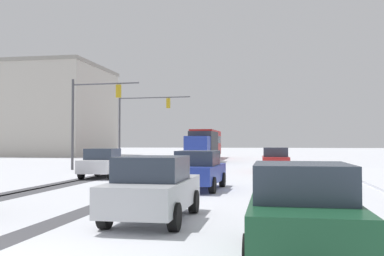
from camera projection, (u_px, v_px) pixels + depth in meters
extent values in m
cube|color=#4C4C51|center=(71.00, 184.00, 20.93)|extent=(1.03, 30.60, 0.01)
cube|color=#4C4C51|center=(155.00, 185.00, 20.21)|extent=(0.74, 30.60, 0.01)
cube|color=#4C4C51|center=(282.00, 187.00, 19.22)|extent=(0.74, 30.60, 0.01)
cube|color=#4C4C51|center=(58.00, 183.00, 21.04)|extent=(0.72, 30.60, 0.01)
cylinder|color=#47474C|center=(119.00, 129.00, 41.42)|extent=(0.18, 0.18, 6.50)
cylinder|color=#47474C|center=(154.00, 98.00, 40.71)|extent=(6.84, 0.55, 0.12)
cube|color=#B79319|center=(168.00, 103.00, 40.37)|extent=(0.33, 0.26, 0.90)
sphere|color=black|center=(169.00, 100.00, 40.53)|extent=(0.20, 0.20, 0.20)
sphere|color=orange|center=(169.00, 103.00, 40.53)|extent=(0.20, 0.20, 0.20)
sphere|color=black|center=(169.00, 107.00, 40.52)|extent=(0.20, 0.20, 0.20)
cylinder|color=#47474C|center=(73.00, 124.00, 31.58)|extent=(0.18, 0.18, 6.50)
cylinder|color=#47474C|center=(105.00, 84.00, 31.08)|extent=(5.02, 0.44, 0.12)
cube|color=#B79319|center=(119.00, 91.00, 30.83)|extent=(0.33, 0.26, 0.90)
sphere|color=black|center=(119.00, 87.00, 30.99)|extent=(0.20, 0.20, 0.20)
sphere|color=orange|center=(119.00, 91.00, 30.98)|extent=(0.20, 0.20, 0.20)
sphere|color=black|center=(119.00, 96.00, 30.97)|extent=(0.20, 0.20, 0.20)
cube|color=red|center=(275.00, 162.00, 29.35)|extent=(1.78, 4.13, 0.70)
cube|color=#2D3847|center=(275.00, 152.00, 29.22)|extent=(1.60, 1.93, 0.60)
cylinder|color=black|center=(263.00, 166.00, 30.72)|extent=(0.23, 0.64, 0.64)
cylinder|color=black|center=(287.00, 166.00, 30.47)|extent=(0.23, 0.64, 0.64)
cylinder|color=black|center=(263.00, 168.00, 28.21)|extent=(0.23, 0.64, 0.64)
cylinder|color=black|center=(289.00, 168.00, 27.96)|extent=(0.23, 0.64, 0.64)
cube|color=silver|center=(104.00, 165.00, 24.66)|extent=(1.93, 4.19, 0.70)
cube|color=#2D3847|center=(103.00, 154.00, 24.54)|extent=(1.66, 1.98, 0.60)
cylinder|color=black|center=(97.00, 170.00, 26.01)|extent=(0.26, 0.65, 0.64)
cylinder|color=black|center=(124.00, 170.00, 25.82)|extent=(0.26, 0.65, 0.64)
cylinder|color=black|center=(81.00, 173.00, 23.49)|extent=(0.26, 0.65, 0.64)
cylinder|color=black|center=(111.00, 173.00, 23.30)|extent=(0.26, 0.65, 0.64)
cube|color=#233899|center=(199.00, 173.00, 18.37)|extent=(1.88, 4.17, 0.70)
cube|color=#2D3847|center=(198.00, 158.00, 18.24)|extent=(1.64, 1.97, 0.60)
cylinder|color=black|center=(187.00, 179.00, 19.77)|extent=(0.25, 0.65, 0.64)
cylinder|color=black|center=(222.00, 180.00, 19.42)|extent=(0.25, 0.65, 0.64)
cylinder|color=black|center=(172.00, 184.00, 17.29)|extent=(0.25, 0.65, 0.64)
cylinder|color=black|center=(213.00, 185.00, 16.94)|extent=(0.25, 0.65, 0.64)
cube|color=#B7BABF|center=(154.00, 194.00, 11.15)|extent=(1.71, 4.10, 0.70)
cube|color=#2D3847|center=(152.00, 168.00, 11.02)|extent=(1.56, 1.90, 0.60)
cylinder|color=black|center=(138.00, 200.00, 12.52)|extent=(0.22, 0.64, 0.64)
cylinder|color=black|center=(194.00, 202.00, 12.25)|extent=(0.22, 0.64, 0.64)
cylinder|color=black|center=(105.00, 215.00, 10.02)|extent=(0.22, 0.64, 0.64)
cylinder|color=black|center=(174.00, 217.00, 9.74)|extent=(0.22, 0.64, 0.64)
cube|color=#194C2D|center=(301.00, 219.00, 7.52)|extent=(1.70, 4.10, 0.70)
cube|color=#2D3847|center=(302.00, 181.00, 7.39)|extent=(1.56, 1.90, 0.60)
cylinder|color=black|center=(256.00, 224.00, 8.90)|extent=(0.22, 0.64, 0.64)
cylinder|color=black|center=(339.00, 227.00, 8.62)|extent=(0.22, 0.64, 0.64)
cylinder|color=black|center=(251.00, 256.00, 6.39)|extent=(0.22, 0.64, 0.64)
cube|color=#B21E1E|center=(206.00, 143.00, 52.73)|extent=(2.73, 11.05, 2.90)
cube|color=#283342|center=(206.00, 140.00, 52.74)|extent=(2.75, 10.17, 0.90)
cylinder|color=black|center=(213.00, 156.00, 48.70)|extent=(0.32, 0.97, 0.96)
cylinder|color=black|center=(192.00, 156.00, 49.06)|extent=(0.32, 0.97, 0.96)
cylinder|color=black|center=(219.00, 154.00, 55.76)|extent=(0.32, 0.97, 0.96)
cylinder|color=black|center=(200.00, 154.00, 56.12)|extent=(0.32, 0.97, 0.96)
cube|color=#233899|center=(197.00, 148.00, 39.74)|extent=(2.12, 2.22, 2.10)
cube|color=#333338|center=(204.00, 145.00, 43.39)|extent=(2.25, 5.22, 2.60)
cylinder|color=black|center=(209.00, 159.00, 39.96)|extent=(0.29, 0.84, 0.84)
cylinder|color=black|center=(187.00, 159.00, 40.33)|extent=(0.29, 0.84, 0.84)
cylinder|color=black|center=(216.00, 158.00, 44.57)|extent=(0.29, 0.84, 0.84)
cylinder|color=black|center=(196.00, 157.00, 44.94)|extent=(0.29, 0.84, 0.84)
cube|color=#B2ADA3|center=(29.00, 113.00, 66.01)|extent=(22.31, 15.89, 12.68)
cube|color=gray|center=(30.00, 69.00, 66.22)|extent=(22.61, 16.19, 0.50)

